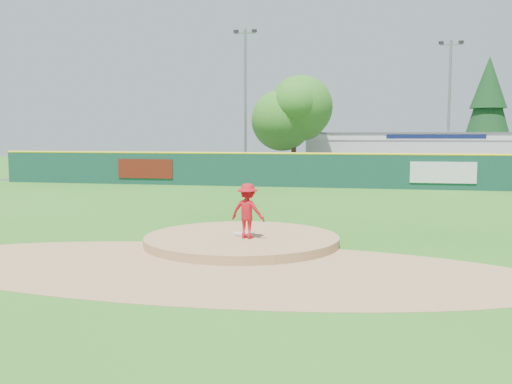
% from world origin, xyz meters
% --- Properties ---
extents(ground, '(120.00, 120.00, 0.00)m').
position_xyz_m(ground, '(0.00, 0.00, 0.00)').
color(ground, '#286B19').
rests_on(ground, ground).
extents(pitchers_mound, '(5.50, 5.50, 0.50)m').
position_xyz_m(pitchers_mound, '(0.00, 0.00, 0.00)').
color(pitchers_mound, '#9E774C').
rests_on(pitchers_mound, ground).
extents(pitching_rubber, '(0.60, 0.15, 0.04)m').
position_xyz_m(pitching_rubber, '(0.00, 0.30, 0.27)').
color(pitching_rubber, white).
rests_on(pitching_rubber, pitchers_mound).
extents(infield_dirt_arc, '(15.40, 15.40, 0.01)m').
position_xyz_m(infield_dirt_arc, '(0.00, -3.00, 0.01)').
color(infield_dirt_arc, '#9E774C').
rests_on(infield_dirt_arc, ground).
extents(parking_lot, '(44.00, 16.00, 0.02)m').
position_xyz_m(parking_lot, '(0.00, 27.00, 0.01)').
color(parking_lot, '#38383A').
rests_on(parking_lot, ground).
extents(pitcher, '(1.09, 0.78, 1.52)m').
position_xyz_m(pitcher, '(0.25, -0.37, 1.01)').
color(pitcher, '#B00F19').
rests_on(pitcher, pitchers_mound).
extents(van, '(5.91, 3.81, 1.52)m').
position_xyz_m(van, '(2.89, 22.82, 0.78)').
color(van, white).
rests_on(van, parking_lot).
extents(pool_building_grp, '(15.20, 8.20, 3.31)m').
position_xyz_m(pool_building_grp, '(6.00, 31.99, 1.66)').
color(pool_building_grp, silver).
rests_on(pool_building_grp, ground).
extents(fence_banners, '(21.44, 0.04, 1.20)m').
position_xyz_m(fence_banners, '(-1.46, 17.92, 1.00)').
color(fence_banners, '#5D170D').
rests_on(fence_banners, ground).
extents(playground_slide, '(0.93, 2.63, 1.45)m').
position_xyz_m(playground_slide, '(-14.78, 23.45, 0.73)').
color(playground_slide, '#1836CC').
rests_on(playground_slide, ground).
extents(outfield_fence, '(40.00, 0.14, 2.07)m').
position_xyz_m(outfield_fence, '(0.00, 18.00, 1.09)').
color(outfield_fence, '#123A30').
rests_on(outfield_fence, ground).
extents(deciduous_tree, '(5.60, 5.60, 7.36)m').
position_xyz_m(deciduous_tree, '(-2.00, 25.00, 4.55)').
color(deciduous_tree, '#382314').
rests_on(deciduous_tree, ground).
extents(conifer_tree, '(4.40, 4.40, 9.50)m').
position_xyz_m(conifer_tree, '(13.00, 36.00, 5.54)').
color(conifer_tree, '#382314').
rests_on(conifer_tree, ground).
extents(light_pole_left, '(1.75, 0.25, 11.00)m').
position_xyz_m(light_pole_left, '(-6.00, 27.00, 6.05)').
color(light_pole_left, gray).
rests_on(light_pole_left, ground).
extents(light_pole_right, '(1.75, 0.25, 10.00)m').
position_xyz_m(light_pole_right, '(9.00, 29.00, 5.54)').
color(light_pole_right, gray).
rests_on(light_pole_right, ground).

